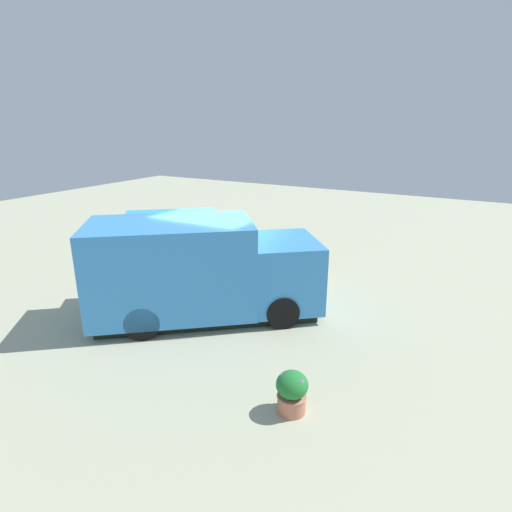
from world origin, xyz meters
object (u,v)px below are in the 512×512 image
food_truck (200,272)px  person_customer (318,268)px  planter_flowering_near (288,251)px  planter_flowering_far (292,391)px  trash_bin (199,237)px

food_truck → person_customer: 4.24m
planter_flowering_near → planter_flowering_far: bearing=25.5°
food_truck → person_customer: (-3.83, 1.63, -0.80)m
food_truck → planter_flowering_far: food_truck is taller
planter_flowering_far → food_truck: bearing=-122.5°
person_customer → planter_flowering_far: person_customer is taller
person_customer → trash_bin: bearing=-98.2°
planter_flowering_near → trash_bin: (0.39, -3.55, 0.12)m
planter_flowering_far → trash_bin: size_ratio=0.80×
food_truck → planter_flowering_far: (2.22, 3.49, -0.77)m
food_truck → planter_flowering_far: bearing=57.5°
planter_flowering_near → planter_flowering_far: (7.18, 3.43, 0.04)m
food_truck → trash_bin: size_ratio=5.96×
food_truck → trash_bin: bearing=-142.6°
food_truck → planter_flowering_near: size_ratio=7.74×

